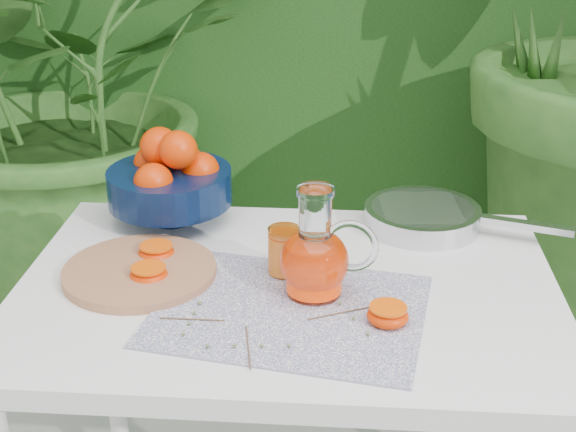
# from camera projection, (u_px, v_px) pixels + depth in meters

# --- Properties ---
(potted_plant_left) EXTENTS (2.21, 2.21, 1.57)m
(potted_plant_left) POSITION_uv_depth(u_px,v_px,m) (68.00, 80.00, 2.70)
(potted_plant_left) COLOR #2A5F20
(potted_plant_left) RESTS_ON ground
(white_table) EXTENTS (1.00, 0.70, 0.75)m
(white_table) POSITION_uv_depth(u_px,v_px,m) (287.00, 322.00, 1.51)
(white_table) COLOR white
(white_table) RESTS_ON ground
(placemat) EXTENTS (0.52, 0.43, 0.00)m
(placemat) POSITION_uv_depth(u_px,v_px,m) (290.00, 310.00, 1.39)
(placemat) COLOR #0E144E
(placemat) RESTS_ON white_table
(cutting_board) EXTENTS (0.38, 0.38, 0.02)m
(cutting_board) POSITION_uv_depth(u_px,v_px,m) (140.00, 272.00, 1.51)
(cutting_board) COLOR #A06948
(cutting_board) RESTS_ON white_table
(fruit_bowl) EXTENTS (0.33, 0.33, 0.21)m
(fruit_bowl) POSITION_uv_depth(u_px,v_px,m) (170.00, 179.00, 1.71)
(fruit_bowl) COLOR black
(fruit_bowl) RESTS_ON white_table
(juice_pitcher) EXTENTS (0.18, 0.14, 0.20)m
(juice_pitcher) POSITION_uv_depth(u_px,v_px,m) (316.00, 258.00, 1.41)
(juice_pitcher) COLOR white
(juice_pitcher) RESTS_ON white_table
(juice_tumbler) EXTENTS (0.07, 0.07, 0.09)m
(juice_tumbler) POSITION_uv_depth(u_px,v_px,m) (284.00, 252.00, 1.50)
(juice_tumbler) COLOR white
(juice_tumbler) RESTS_ON white_table
(saute_pan) EXTENTS (0.45, 0.31, 0.05)m
(saute_pan) POSITION_uv_depth(u_px,v_px,m) (424.00, 216.00, 1.70)
(saute_pan) COLOR silver
(saute_pan) RESTS_ON white_table
(orange_halves) EXTENTS (0.52, 0.28, 0.03)m
(orange_halves) POSITION_uv_depth(u_px,v_px,m) (225.00, 279.00, 1.46)
(orange_halves) COLOR #EC4602
(orange_halves) RESTS_ON white_table
(thyme_sprigs) EXTENTS (0.38, 0.26, 0.01)m
(thyme_sprigs) POSITION_uv_depth(u_px,v_px,m) (266.00, 324.00, 1.34)
(thyme_sprigs) COLOR brown
(thyme_sprigs) RESTS_ON white_table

